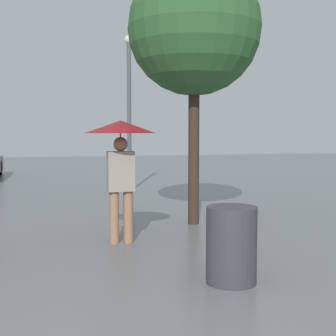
% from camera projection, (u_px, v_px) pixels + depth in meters
% --- Properties ---
extents(pedestrian, '(1.11, 1.11, 1.90)m').
position_uv_depth(pedestrian, '(121.00, 145.00, 7.17)').
color(pedestrian, '#9E7051').
rests_on(pedestrian, ground_plane).
extents(tree, '(2.45, 2.45, 4.84)m').
position_uv_depth(tree, '(194.00, 29.00, 8.54)').
color(tree, '#38281E').
rests_on(tree, ground_plane).
extents(street_lamp, '(0.25, 0.25, 4.46)m').
position_uv_depth(street_lamp, '(129.00, 102.00, 13.39)').
color(street_lamp, '#515456').
rests_on(street_lamp, ground_plane).
extents(trash_bin, '(0.58, 0.58, 0.88)m').
position_uv_depth(trash_bin, '(231.00, 245.00, 5.35)').
color(trash_bin, '#38383D').
rests_on(trash_bin, ground_plane).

